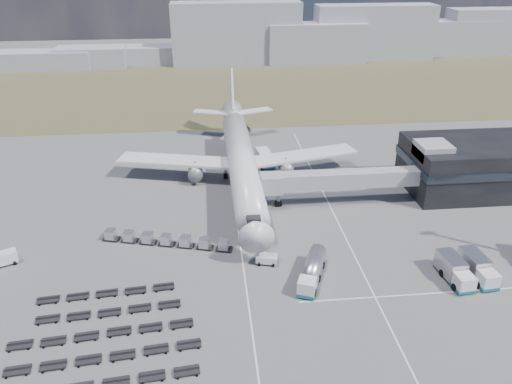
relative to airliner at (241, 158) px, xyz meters
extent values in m
plane|color=#565659|center=(0.00, -32.38, -5.29)|extent=(420.00, 420.00, 0.00)
cube|color=#48442B|center=(0.00, 77.62, -5.29)|extent=(420.00, 90.00, 0.01)
cube|color=silver|center=(-2.00, -27.38, -5.29)|extent=(0.25, 110.00, 0.01)
cube|color=silver|center=(16.00, -27.38, -5.29)|extent=(0.25, 110.00, 0.01)
cube|color=silver|center=(25.00, -40.38, -5.29)|extent=(40.00, 0.25, 0.01)
cube|color=black|center=(48.00, -8.38, -0.29)|extent=(30.00, 16.00, 10.00)
cube|color=#262D38|center=(48.00, -8.38, 0.91)|extent=(30.40, 16.40, 1.60)
cube|color=#939399|center=(36.00, -10.38, 4.21)|extent=(6.00, 6.00, 3.00)
cube|color=#939399|center=(18.10, -11.88, -0.19)|extent=(29.80, 3.00, 3.00)
cube|color=#939399|center=(4.70, -12.38, -0.19)|extent=(4.00, 3.60, 3.40)
cylinder|color=slate|center=(6.20, -11.88, -2.74)|extent=(0.70, 0.70, 5.10)
cylinder|color=black|center=(6.20, -11.88, -4.84)|extent=(1.40, 0.90, 1.40)
cylinder|color=silver|center=(0.00, -2.38, 0.01)|extent=(5.60, 48.00, 5.60)
cone|color=silver|center=(0.00, -28.88, 0.01)|extent=(5.60, 5.00, 5.60)
cone|color=silver|center=(0.00, 25.62, 0.81)|extent=(5.60, 8.00, 5.60)
cube|color=black|center=(0.00, -26.88, 0.81)|extent=(2.20, 2.00, 0.80)
cube|color=silver|center=(-13.00, 2.62, -1.19)|extent=(25.59, 11.38, 0.50)
cube|color=silver|center=(13.00, 2.62, -1.19)|extent=(25.59, 11.38, 0.50)
cylinder|color=slate|center=(-9.50, 0.62, -2.89)|extent=(3.00, 5.00, 3.00)
cylinder|color=slate|center=(9.50, 0.62, -2.89)|extent=(3.00, 5.00, 3.00)
cube|color=silver|center=(-5.50, 27.62, 1.21)|extent=(9.49, 5.63, 0.35)
cube|color=silver|center=(5.50, 27.62, 1.21)|extent=(9.49, 5.63, 0.35)
cube|color=silver|center=(0.00, 28.62, 6.51)|extent=(0.50, 9.06, 11.45)
cylinder|color=slate|center=(0.00, -23.38, -4.04)|extent=(0.50, 0.50, 2.50)
cylinder|color=slate|center=(-3.20, 1.62, -4.04)|extent=(0.60, 0.60, 2.50)
cylinder|color=slate|center=(3.20, 1.62, -4.04)|extent=(0.60, 0.60, 2.50)
cylinder|color=black|center=(0.00, -23.38, -4.79)|extent=(0.50, 1.20, 1.20)
cube|color=#9A9DA8|center=(-78.35, 112.81, -1.89)|extent=(53.92, 12.00, 6.80)
cube|color=#9A9DA8|center=(-51.71, 114.27, -1.44)|extent=(27.62, 12.00, 7.70)
cube|color=#9A9DA8|center=(-27.61, 117.86, -1.77)|extent=(34.32, 12.00, 7.05)
cube|color=#9A9DA8|center=(6.81, 114.13, 6.75)|extent=(51.76, 12.00, 24.09)
cube|color=#9A9DA8|center=(39.64, 112.74, 2.62)|extent=(40.14, 12.00, 15.83)
cube|color=#9A9DA8|center=(65.04, 116.96, 5.78)|extent=(49.97, 12.00, 22.13)
cube|color=#9A9DA8|center=(96.39, 123.22, 2.09)|extent=(51.72, 12.00, 14.77)
cube|color=#9A9DA8|center=(123.79, 123.50, 4.34)|extent=(45.25, 12.00, 19.27)
cube|color=silver|center=(6.41, -38.93, -3.81)|extent=(3.21, 3.21, 2.36)
cube|color=#126167|center=(6.41, -38.93, -4.73)|extent=(3.34, 3.34, 0.51)
cylinder|color=#B9BABF|center=(8.31, -34.28, -3.35)|extent=(5.28, 8.08, 2.56)
cube|color=slate|center=(8.31, -34.28, -4.52)|extent=(5.19, 8.04, 0.36)
cylinder|color=black|center=(7.73, -35.70, -4.78)|extent=(2.89, 2.05, 1.13)
cube|color=silver|center=(1.72, -30.52, -4.56)|extent=(3.59, 2.55, 1.47)
cube|color=silver|center=(-38.96, -26.75, -4.21)|extent=(4.41, 3.34, 2.17)
cube|color=silver|center=(5.80, 7.30, -3.49)|extent=(3.54, 7.06, 3.16)
cube|color=#126167|center=(5.80, 7.30, -4.78)|extent=(3.67, 7.18, 0.51)
cube|color=silver|center=(28.99, -40.22, -3.86)|extent=(2.72, 2.62, 2.42)
cube|color=#126167|center=(28.99, -40.22, -4.80)|extent=(2.83, 2.73, 0.50)
cube|color=#B9BABF|center=(28.68, -36.38, -3.42)|extent=(3.04, 5.26, 2.86)
cube|color=silver|center=(32.72, -39.92, -3.86)|extent=(2.72, 2.62, 2.42)
cube|color=#126167|center=(32.72, -39.92, -4.80)|extent=(2.83, 2.73, 0.50)
cube|color=#B9BABF|center=(32.41, -36.08, -3.42)|extent=(3.04, 5.26, 2.86)
cube|color=black|center=(-23.56, -21.04, -4.99)|extent=(2.97, 2.26, 0.18)
cube|color=#B9BABF|center=(-23.56, -21.04, -4.13)|extent=(1.99, 1.99, 1.52)
cube|color=black|center=(-20.42, -21.90, -4.99)|extent=(2.97, 2.26, 0.18)
cube|color=#B9BABF|center=(-20.42, -21.90, -4.13)|extent=(1.99, 1.99, 1.52)
cube|color=black|center=(-17.29, -22.75, -4.99)|extent=(2.97, 2.26, 0.18)
cube|color=#B9BABF|center=(-17.29, -22.75, -4.13)|extent=(1.99, 1.99, 1.52)
cube|color=black|center=(-14.16, -23.60, -4.99)|extent=(2.97, 2.26, 0.18)
cube|color=#B9BABF|center=(-14.16, -23.60, -4.13)|extent=(1.99, 1.99, 1.52)
cube|color=black|center=(-11.03, -24.45, -4.99)|extent=(2.97, 2.26, 0.18)
cube|color=#B9BABF|center=(-11.03, -24.45, -4.13)|extent=(1.99, 1.99, 1.52)
cube|color=black|center=(-7.90, -25.31, -4.99)|extent=(2.97, 2.26, 0.18)
cube|color=#B9BABF|center=(-7.90, -25.31, -4.13)|extent=(1.99, 1.99, 1.52)
cube|color=black|center=(-4.77, -26.16, -4.99)|extent=(2.97, 2.26, 0.18)
cube|color=#B9BABF|center=(-4.77, -26.16, -4.13)|extent=(1.99, 1.99, 1.52)
cube|color=black|center=(-20.16, -52.64, -4.93)|extent=(23.98, 3.91, 0.72)
cube|color=black|center=(-20.58, -48.47, -4.93)|extent=(23.98, 3.91, 0.72)
cube|color=black|center=(-21.01, -44.30, -4.93)|extent=(23.98, 3.91, 0.72)
cube|color=black|center=(-21.43, -40.13, -4.93)|extent=(20.01, 3.50, 0.72)
cube|color=black|center=(-21.85, -35.96, -4.93)|extent=(20.01, 3.50, 0.72)
camera|label=1|loc=(-6.52, -94.80, 39.67)|focal=35.00mm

